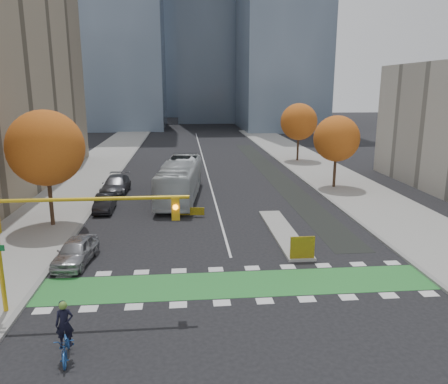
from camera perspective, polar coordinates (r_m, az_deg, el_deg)
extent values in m
plane|color=black|center=(21.17, 2.40, -13.66)|extent=(300.00, 300.00, 0.00)
cube|color=gray|center=(41.30, -20.43, -0.77)|extent=(7.00, 120.00, 0.15)
cube|color=gray|center=(42.95, 16.88, 0.03)|extent=(7.00, 120.00, 0.15)
cube|color=gray|center=(40.51, -15.65, -0.68)|extent=(0.30, 120.00, 0.16)
cube|color=gray|center=(41.76, 12.43, -0.07)|extent=(0.30, 120.00, 0.16)
cube|color=#287D32|center=(22.50, 1.88, -11.91)|extent=(20.00, 3.00, 0.01)
cube|color=silver|center=(59.50, -2.70, 4.17)|extent=(0.15, 70.00, 0.01)
cube|color=black|center=(50.62, 6.34, 2.45)|extent=(2.50, 50.00, 0.01)
cube|color=gray|center=(30.00, 7.73, -5.24)|extent=(1.60, 10.00, 0.16)
cube|color=yellow|center=(25.38, 10.20, -7.15)|extent=(1.40, 0.12, 1.30)
cylinder|color=#332114|center=(32.83, -21.79, 0.16)|extent=(0.28, 0.28, 5.25)
sphere|color=#A44114|center=(32.32, -22.25, 5.34)|extent=(5.20, 5.20, 5.20)
cylinder|color=#332114|center=(43.81, 14.29, 3.40)|extent=(0.28, 0.28, 4.55)
sphere|color=#A44114|center=(43.45, 14.49, 6.77)|extent=(4.40, 4.40, 4.40)
cylinder|color=#332114|center=(59.07, 9.64, 6.33)|extent=(0.28, 0.28, 4.90)
sphere|color=#A44114|center=(58.79, 9.75, 9.03)|extent=(4.80, 4.80, 4.80)
cylinder|color=#BF9914|center=(19.13, -16.93, -0.89)|extent=(8.20, 0.16, 0.16)
cube|color=#BF9914|center=(18.85, -6.34, -2.16)|extent=(0.35, 0.28, 1.00)
sphere|color=orange|center=(18.65, -6.36, -2.01)|extent=(0.22, 0.22, 0.22)
imported|color=#204C94|center=(17.79, -19.87, -18.34)|extent=(0.97, 2.04, 1.03)
imported|color=black|center=(17.35, -20.11, -15.87)|extent=(0.69, 0.51, 1.75)
sphere|color=#597F2D|center=(17.02, -20.32, -13.73)|extent=(0.30, 0.30, 0.30)
imported|color=silver|center=(38.75, -5.76, 1.58)|extent=(4.19, 12.37, 3.38)
imported|color=#9E9FA4|center=(26.03, -18.79, -7.33)|extent=(2.19, 4.39, 1.44)
imported|color=black|center=(36.14, -15.32, -1.39)|extent=(1.49, 4.05, 1.32)
imported|color=#48484C|center=(41.87, -13.95, 0.91)|extent=(2.39, 5.62, 1.62)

